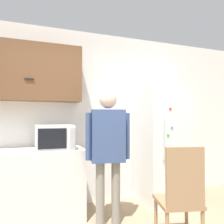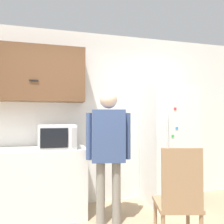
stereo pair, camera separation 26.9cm
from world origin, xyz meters
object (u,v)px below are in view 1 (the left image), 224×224
(person, at_px, (108,143))
(refrigerator, at_px, (162,144))
(microwave, at_px, (55,137))
(chair, at_px, (181,193))

(person, distance_m, refrigerator, 1.16)
(microwave, xyz_separation_m, refrigerator, (1.69, 0.06, -0.17))
(chair, bearing_deg, person, -35.96)
(microwave, xyz_separation_m, person, (0.62, -0.37, -0.06))
(microwave, height_order, chair, microwave)
(microwave, bearing_deg, person, -31.07)
(refrigerator, bearing_deg, person, -158.00)
(chair, bearing_deg, microwave, -27.50)
(person, xyz_separation_m, refrigerator, (1.07, 0.43, -0.11))
(microwave, relative_size, chair, 0.47)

